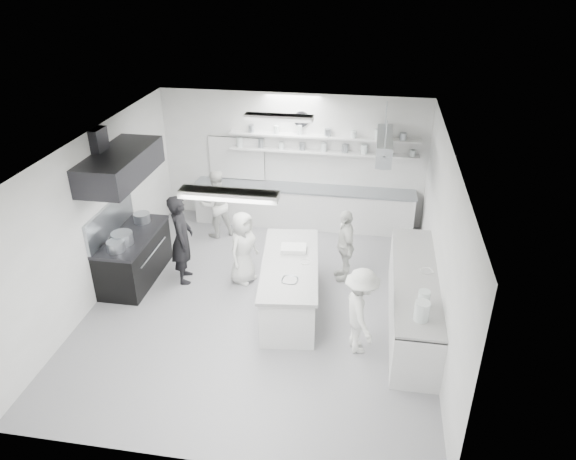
% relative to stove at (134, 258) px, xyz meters
% --- Properties ---
extents(floor, '(6.00, 7.00, 0.02)m').
position_rel_stove_xyz_m(floor, '(2.60, -0.40, -0.46)').
color(floor, '#929199').
rests_on(floor, ground).
extents(ceiling, '(6.00, 7.00, 0.02)m').
position_rel_stove_xyz_m(ceiling, '(2.60, -0.40, 2.56)').
color(ceiling, silver).
rests_on(ceiling, wall_back).
extents(wall_back, '(6.00, 0.04, 3.00)m').
position_rel_stove_xyz_m(wall_back, '(2.60, 3.10, 1.05)').
color(wall_back, silver).
rests_on(wall_back, floor).
extents(wall_front, '(6.00, 0.04, 3.00)m').
position_rel_stove_xyz_m(wall_front, '(2.60, -3.90, 1.05)').
color(wall_front, silver).
rests_on(wall_front, floor).
extents(wall_left, '(0.04, 7.00, 3.00)m').
position_rel_stove_xyz_m(wall_left, '(-0.40, -0.40, 1.05)').
color(wall_left, silver).
rests_on(wall_left, floor).
extents(wall_right, '(0.04, 7.00, 3.00)m').
position_rel_stove_xyz_m(wall_right, '(5.60, -0.40, 1.05)').
color(wall_right, silver).
rests_on(wall_right, floor).
extents(stove, '(0.80, 1.80, 0.90)m').
position_rel_stove_xyz_m(stove, '(0.00, 0.00, 0.00)').
color(stove, black).
rests_on(stove, floor).
extents(exhaust_hood, '(0.85, 2.00, 0.50)m').
position_rel_stove_xyz_m(exhaust_hood, '(0.00, -0.00, 1.90)').
color(exhaust_hood, black).
rests_on(exhaust_hood, wall_left).
extents(back_counter, '(5.00, 0.60, 0.92)m').
position_rel_stove_xyz_m(back_counter, '(2.90, 2.80, 0.01)').
color(back_counter, silver).
rests_on(back_counter, floor).
extents(shelf_lower, '(4.20, 0.26, 0.04)m').
position_rel_stove_xyz_m(shelf_lower, '(3.30, 2.97, 1.30)').
color(shelf_lower, silver).
rests_on(shelf_lower, wall_back).
extents(shelf_upper, '(4.20, 0.26, 0.04)m').
position_rel_stove_xyz_m(shelf_upper, '(3.30, 2.97, 1.65)').
color(shelf_upper, silver).
rests_on(shelf_upper, wall_back).
extents(pass_through_window, '(1.30, 0.04, 1.00)m').
position_rel_stove_xyz_m(pass_through_window, '(1.30, 3.08, 1.00)').
color(pass_through_window, black).
rests_on(pass_through_window, wall_back).
extents(wall_clock, '(0.32, 0.05, 0.32)m').
position_rel_stove_xyz_m(wall_clock, '(2.80, 3.06, 2.00)').
color(wall_clock, white).
rests_on(wall_clock, wall_back).
extents(right_counter, '(0.74, 3.30, 0.94)m').
position_rel_stove_xyz_m(right_counter, '(5.25, -0.60, 0.02)').
color(right_counter, silver).
rests_on(right_counter, floor).
extents(pot_rack, '(0.30, 1.60, 0.40)m').
position_rel_stove_xyz_m(pot_rack, '(4.60, 2.00, 1.85)').
color(pot_rack, '#979DA5').
rests_on(pot_rack, ceiling).
extents(light_fixture_front, '(1.30, 0.25, 0.10)m').
position_rel_stove_xyz_m(light_fixture_front, '(2.60, -2.20, 2.49)').
color(light_fixture_front, silver).
rests_on(light_fixture_front, ceiling).
extents(light_fixture_rear, '(1.30, 0.25, 0.10)m').
position_rel_stove_xyz_m(light_fixture_rear, '(2.60, 1.40, 2.49)').
color(light_fixture_rear, silver).
rests_on(light_fixture_rear, ceiling).
extents(prep_island, '(1.16, 2.46, 0.88)m').
position_rel_stove_xyz_m(prep_island, '(3.11, -0.45, -0.01)').
color(prep_island, silver).
rests_on(prep_island, floor).
extents(stove_pot, '(0.39, 0.39, 0.26)m').
position_rel_stove_xyz_m(stove_pot, '(0.00, -0.34, 0.59)').
color(stove_pot, '#979DA5').
rests_on(stove_pot, stove).
extents(cook_stove, '(0.58, 0.74, 1.78)m').
position_rel_stove_xyz_m(cook_stove, '(0.96, 0.12, 0.44)').
color(cook_stove, black).
rests_on(cook_stove, floor).
extents(cook_back, '(0.95, 0.90, 1.54)m').
position_rel_stove_xyz_m(cook_back, '(1.07, 1.98, 0.32)').
color(cook_back, silver).
rests_on(cook_back, floor).
extents(cook_island_left, '(0.70, 0.83, 1.45)m').
position_rel_stove_xyz_m(cook_island_left, '(2.10, 0.26, 0.27)').
color(cook_island_left, silver).
rests_on(cook_island_left, floor).
extents(cook_island_right, '(0.57, 0.92, 1.45)m').
position_rel_stove_xyz_m(cook_island_right, '(4.00, 0.68, 0.28)').
color(cook_island_right, silver).
rests_on(cook_island_right, floor).
extents(cook_right, '(0.80, 1.07, 1.48)m').
position_rel_stove_xyz_m(cook_right, '(4.38, -1.41, 0.29)').
color(cook_right, silver).
rests_on(cook_right, floor).
extents(bowl_island_a, '(0.29, 0.29, 0.07)m').
position_rel_stove_xyz_m(bowl_island_a, '(3.20, -1.00, 0.46)').
color(bowl_island_a, '#979DA5').
rests_on(bowl_island_a, prep_island).
extents(bowl_island_b, '(0.22, 0.22, 0.06)m').
position_rel_stove_xyz_m(bowl_island_b, '(3.38, -0.40, 0.45)').
color(bowl_island_b, silver).
rests_on(bowl_island_b, prep_island).
extents(bowl_right, '(0.27, 0.27, 0.05)m').
position_rel_stove_xyz_m(bowl_right, '(5.42, -0.44, 0.52)').
color(bowl_right, silver).
rests_on(bowl_right, right_counter).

